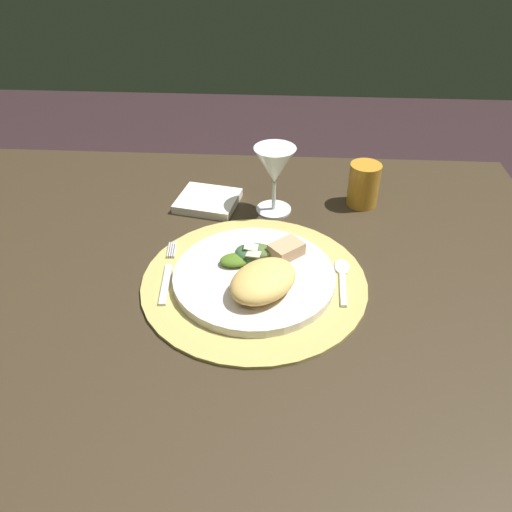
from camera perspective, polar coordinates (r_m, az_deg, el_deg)
name	(u,v)px	position (r m, az deg, el deg)	size (l,w,h in m)	color
ground_plane	(231,490)	(1.47, -2.79, -24.76)	(6.00, 6.00, 0.00)	#2C1D1F
dining_table	(222,321)	(0.97, -3.85, -7.33)	(1.27, 0.94, 0.73)	#372A1B
placemat	(254,281)	(0.87, -0.20, -2.87)	(0.38, 0.38, 0.01)	tan
dinner_plate	(254,276)	(0.86, -0.20, -2.32)	(0.28, 0.28, 0.02)	silver
pasta_serving	(263,281)	(0.81, 0.81, -2.79)	(0.12, 0.09, 0.04)	#ECBA62
salad_greens	(248,254)	(0.89, -0.92, 0.25)	(0.10, 0.08, 0.03)	#4B5F2F
bread_piece	(286,250)	(0.89, 3.42, 0.73)	(0.06, 0.04, 0.02)	tan
fork	(167,275)	(0.89, -9.92, -2.08)	(0.03, 0.17, 0.00)	silver
spoon	(342,273)	(0.89, 9.66, -1.94)	(0.03, 0.13, 0.01)	silver
napkin	(208,201)	(1.08, -5.42, 6.18)	(0.12, 0.11, 0.02)	white
wine_glass	(275,168)	(1.02, 2.10, 9.88)	(0.08, 0.08, 0.14)	silver
amber_tumbler	(364,185)	(1.09, 11.99, 7.84)	(0.06, 0.06, 0.09)	orange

